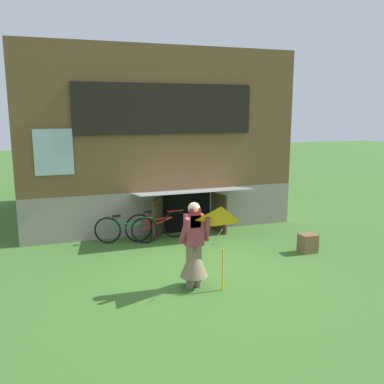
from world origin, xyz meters
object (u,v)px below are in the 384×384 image
object	(u,v)px
person	(194,252)
bicycle_red	(157,225)
bicycle_green	(126,230)
wooden_crate	(308,243)
kite	(221,227)

from	to	relation	value
person	bicycle_red	bearing A→B (deg)	77.65
person	bicycle_red	world-z (taller)	person
bicycle_red	bicycle_green	world-z (taller)	bicycle_red
person	bicycle_green	xyz separation A→B (m)	(-0.74, 3.04, -0.33)
bicycle_red	wooden_crate	size ratio (longest dim) A/B	3.92
bicycle_green	wooden_crate	world-z (taller)	bicycle_green
wooden_crate	bicycle_green	bearing A→B (deg)	152.61
person	bicycle_red	distance (m)	3.10
bicycle_green	person	bearing A→B (deg)	-57.22
kite	bicycle_red	xyz separation A→B (m)	(-0.24, 3.59, -0.90)
kite	wooden_crate	bearing A→B (deg)	28.21
bicycle_red	bicycle_green	bearing A→B (deg)	-179.36
person	bicycle_green	distance (m)	3.14
bicycle_green	wooden_crate	distance (m)	4.39
person	bicycle_red	size ratio (longest dim) A/B	0.96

